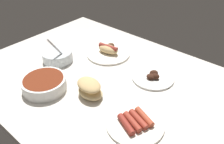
{
  "coord_description": "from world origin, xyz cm",
  "views": [
    {
      "loc": [
        60.27,
        -62.55,
        63.71
      ],
      "look_at": [
        3.87,
        2.99,
        3.0
      ],
      "focal_mm": 37.23,
      "sensor_mm": 36.0,
      "label": 1
    }
  ],
  "objects": [
    {
      "name": "plate_grilled_meat",
      "position": [
        18.61,
        14.59,
        0.86
      ],
      "size": [
        19.33,
        19.33,
        3.67
      ],
      "color": "white",
      "rests_on": "ground_plane"
    },
    {
      "name": "bowl_chili",
      "position": [
        -12.53,
        -22.28,
        2.99
      ],
      "size": [
        18.75,
        18.75,
        5.49
      ],
      "color": "white",
      "rests_on": "ground_plane"
    },
    {
      "name": "plate_sausages",
      "position": [
        29.0,
        -13.46,
        1.02
      ],
      "size": [
        21.12,
        21.12,
        3.32
      ],
      "color": "white",
      "rests_on": "ground_plane"
    },
    {
      "name": "bowl_coleslaw",
      "position": [
        -26.59,
        -4.03,
        2.99
      ],
      "size": [
        15.16,
        15.16,
        15.57
      ],
      "color": "silver",
      "rests_on": "ground_plane"
    },
    {
      "name": "bread_stack",
      "position": [
        5.15,
        -12.55,
        3.6
      ],
      "size": [
        13.04,
        10.22,
        7.2
      ],
      "color": "#E5C689",
      "rests_on": "ground_plane"
    },
    {
      "name": "plate_hotdog_assembled",
      "position": [
        -11.35,
        17.71,
        1.7
      ],
      "size": [
        23.12,
        23.12,
        5.61
      ],
      "color": "white",
      "rests_on": "ground_plane"
    },
    {
      "name": "ground_plane",
      "position": [
        0.0,
        0.0,
        -1.5
      ],
      "size": [
        120.0,
        90.0,
        3.0
      ],
      "primitive_type": "cube",
      "color": "silver"
    }
  ]
}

